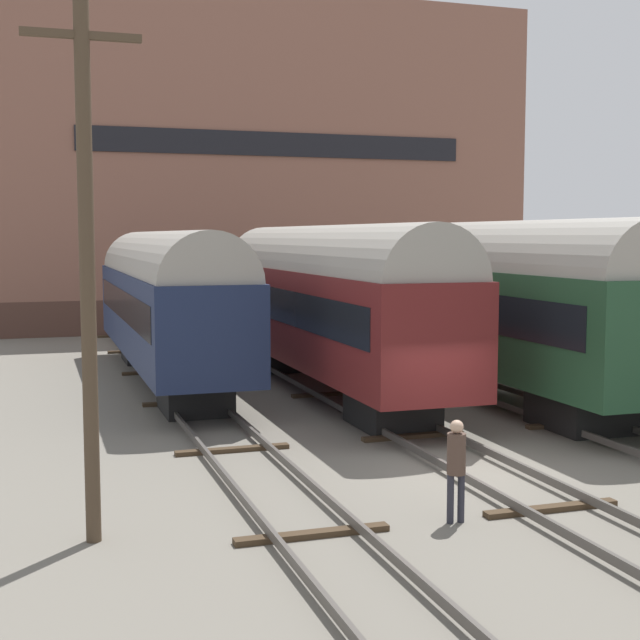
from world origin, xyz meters
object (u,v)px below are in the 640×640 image
train_car_green (477,296)px  train_car_navy (166,297)px  train_car_maroon (327,298)px  utility_pole (87,250)px  person_worker (456,461)px

train_car_green → train_car_navy: size_ratio=1.06×
train_car_maroon → utility_pole: bearing=-123.9°
train_car_maroon → utility_pole: (-7.82, -11.65, 1.70)m
train_car_maroon → train_car_navy: bearing=141.8°
person_worker → utility_pole: 6.98m
train_car_maroon → person_worker: train_car_maroon is taller
train_car_maroon → person_worker: (-1.90, -12.61, -1.88)m
train_car_maroon → train_car_navy: 5.65m
train_car_navy → utility_pole: bearing=-102.6°
train_car_green → utility_pole: size_ratio=1.90×
train_car_navy → person_worker: size_ratio=9.05×
utility_pole → train_car_green: bearing=40.1°
train_car_green → person_worker: bearing=-119.4°
train_car_navy → utility_pole: (-3.38, -15.14, 1.80)m
train_car_green → train_car_navy: 10.10m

